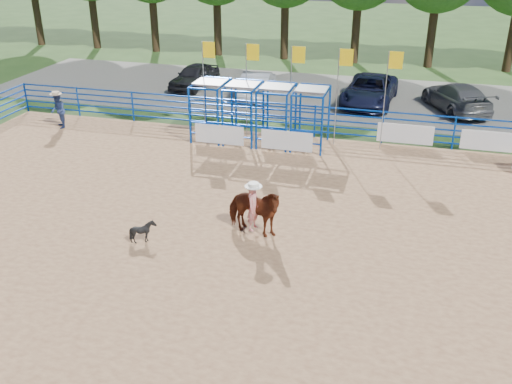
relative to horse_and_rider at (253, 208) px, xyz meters
The scene contains 12 objects.
ground 1.15m from the horse_and_rider, 65.37° to the right, with size 120.00×120.00×0.00m, color #314F1F.
arena_dirt 1.14m from the horse_and_rider, 65.37° to the right, with size 30.00×20.00×0.02m, color #A47852.
gravel_strip 16.42m from the horse_and_rider, 89.02° to the left, with size 40.00×10.00×0.01m, color slate.
horse_and_rider is the anchor object (origin of this frame).
calf 3.43m from the horse_and_rider, 156.63° to the right, with size 0.59×0.66×0.73m, color black.
spectator_cowboy 13.85m from the horse_and_rider, 147.13° to the left, with size 1.00×1.03×1.73m.
car_a 17.98m from the horse_and_rider, 116.60° to the left, with size 1.64×4.08×1.39m, color black.
car_b 15.62m from the horse_and_rider, 104.60° to the left, with size 1.55×4.45×1.47m, color #94979C.
car_c 15.54m from the horse_and_rider, 81.86° to the left, with size 2.50×5.42×1.51m, color black.
car_d 16.74m from the horse_and_rider, 66.60° to the left, with size 2.01×4.95×1.44m, color #555557.
perimeter_fence 0.70m from the horse_and_rider, 65.37° to the right, with size 30.10×20.10×1.50m.
chute_assembly 8.39m from the horse_and_rider, 101.14° to the left, with size 19.32×2.41×4.20m.
Camera 1 is at (3.89, -14.43, 8.85)m, focal length 40.00 mm.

